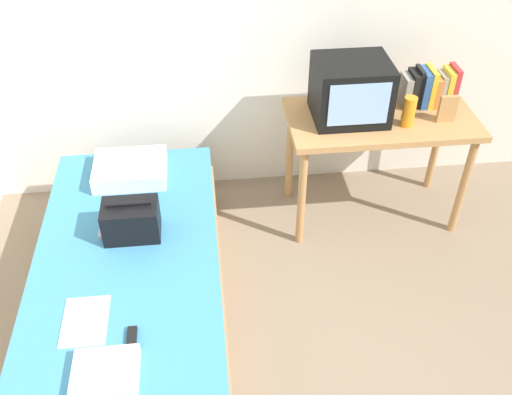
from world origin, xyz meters
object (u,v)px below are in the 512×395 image
object	(u,v)px
bed	(132,285)
water_bottle	(409,112)
pillow	(130,169)
tv	(351,90)
remote_silver	(104,229)
handbag	(131,220)
folded_towel	(106,372)
magazine	(85,321)
desk	(379,130)
book_row	(429,88)
remote_dark	(132,341)
picture_frame	(448,109)

from	to	relation	value
bed	water_bottle	distance (m)	1.89
pillow	tv	bearing A→B (deg)	2.21
bed	remote_silver	xyz separation A→B (m)	(-0.13, 0.21, 0.24)
handbag	folded_towel	size ratio (longest dim) A/B	1.07
handbag	magazine	xyz separation A→B (m)	(-0.19, -0.59, -0.10)
bed	desk	bearing A→B (deg)	25.29
book_row	handbag	xyz separation A→B (m)	(-1.84, -0.69, -0.32)
bed	handbag	xyz separation A→B (m)	(0.03, 0.16, 0.33)
desk	tv	size ratio (longest dim) A/B	2.64
tv	pillow	xyz separation A→B (m)	(-1.35, -0.05, -0.44)
water_bottle	magazine	world-z (taller)	water_bottle
desk	remote_dark	size ratio (longest dim) A/B	7.44
tv	handbag	size ratio (longest dim) A/B	1.47
picture_frame	remote_silver	xyz separation A→B (m)	(-2.05, -0.42, -0.38)
desk	remote_dark	xyz separation A→B (m)	(-1.48, -1.30, -0.20)
remote_dark	remote_silver	size ratio (longest dim) A/B	1.08
handbag	remote_silver	xyz separation A→B (m)	(-0.17, 0.05, -0.09)
remote_dark	folded_towel	world-z (taller)	folded_towel
pillow	handbag	world-z (taller)	handbag
handbag	folded_towel	bearing A→B (deg)	-94.02
bed	handbag	world-z (taller)	handbag
desk	pillow	xyz separation A→B (m)	(-1.56, -0.03, -0.16)
picture_frame	remote_silver	bearing A→B (deg)	-168.34
water_bottle	remote_dark	xyz separation A→B (m)	(-1.60, -1.18, -0.39)
water_bottle	magazine	xyz separation A→B (m)	(-1.83, -1.04, -0.40)
magazine	folded_towel	bearing A→B (deg)	-67.25
handbag	book_row	bearing A→B (deg)	20.61
tv	book_row	distance (m)	0.54
desk	folded_towel	size ratio (longest dim) A/B	4.14
picture_frame	remote_silver	distance (m)	2.13
pillow	magazine	xyz separation A→B (m)	(-0.15, -1.12, -0.05)
remote_silver	remote_dark	bearing A→B (deg)	-75.59
tv	picture_frame	bearing A→B (deg)	-11.90
handbag	picture_frame	bearing A→B (deg)	14.04
tv	folded_towel	world-z (taller)	tv
picture_frame	folded_towel	bearing A→B (deg)	-145.01
bed	magazine	size ratio (longest dim) A/B	6.90
picture_frame	remote_dark	distance (m)	2.24
folded_towel	pillow	bearing A→B (deg)	89.26
picture_frame	folded_towel	size ratio (longest dim) A/B	0.61
desk	magazine	world-z (taller)	desk
handbag	remote_dark	size ratio (longest dim) A/B	1.92
bed	remote_dark	size ratio (longest dim) A/B	12.82
handbag	remote_silver	bearing A→B (deg)	163.90
magazine	remote_silver	bearing A→B (deg)	87.83
water_bottle	folded_towel	size ratio (longest dim) A/B	0.67
remote_silver	folded_towel	world-z (taller)	folded_towel
magazine	picture_frame	bearing A→B (deg)	27.00
pillow	remote_dark	distance (m)	1.27
bed	folded_towel	world-z (taller)	folded_towel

